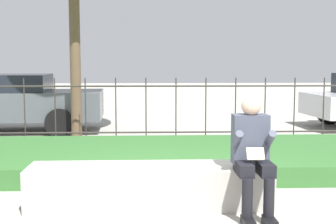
{
  "coord_description": "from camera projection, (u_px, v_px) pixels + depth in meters",
  "views": [
    {
      "loc": [
        -0.23,
        -5.18,
        1.65
      ],
      "look_at": [
        0.03,
        1.27,
        0.95
      ],
      "focal_mm": 50.0,
      "sensor_mm": 36.0,
      "label": 1
    }
  ],
  "objects": [
    {
      "name": "person_seated_reader",
      "position": [
        252.0,
        151.0,
        4.96
      ],
      "size": [
        0.42,
        0.73,
        1.28
      ],
      "color": "black",
      "rests_on": "ground_plane"
    },
    {
      "name": "ground_plane",
      "position": [
        170.0,
        206.0,
        5.33
      ],
      "size": [
        60.0,
        60.0,
        0.0
      ],
      "primitive_type": "plane",
      "color": "#A8A399"
    },
    {
      "name": "stone_bench",
      "position": [
        150.0,
        188.0,
        5.3
      ],
      "size": [
        2.73,
        0.6,
        0.48
      ],
      "color": "#ADA89E",
      "rests_on": "ground_plane"
    },
    {
      "name": "car_parked_left",
      "position": [
        0.0,
        101.0,
        10.86
      ],
      "size": [
        4.72,
        2.04,
        1.34
      ],
      "rotation": [
        0.0,
        0.0,
        0.05
      ],
      "color": "#4C5156",
      "rests_on": "ground_plane"
    },
    {
      "name": "iron_fence",
      "position": [
        161.0,
        110.0,
        9.09
      ],
      "size": [
        7.0,
        0.03,
        1.33
      ],
      "color": "#332D28",
      "rests_on": "ground_plane"
    },
    {
      "name": "grass_berm",
      "position": [
        164.0,
        158.0,
        7.37
      ],
      "size": [
        9.0,
        2.73,
        0.27
      ],
      "color": "#33662D",
      "rests_on": "ground_plane"
    }
  ]
}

